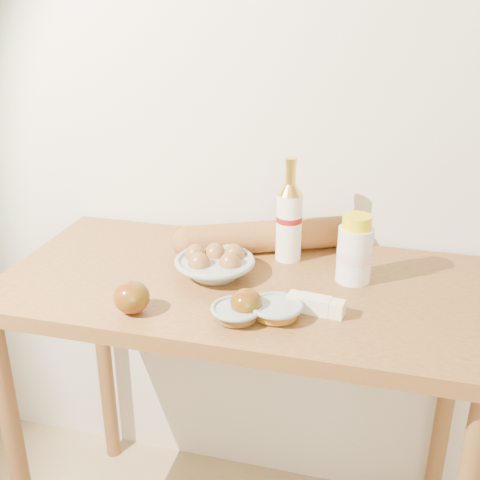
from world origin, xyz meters
name	(u,v)px	position (x,y,z in m)	size (l,w,h in m)	color
back_wall	(274,94)	(0.00, 1.51, 1.30)	(3.50, 0.02, 2.60)	beige
table	(243,323)	(0.00, 1.18, 0.78)	(1.20, 0.60, 0.90)	#986531
bourbon_bottle	(289,219)	(0.08, 1.33, 1.01)	(0.09, 0.09, 0.28)	white
cream_bottle	(355,251)	(0.26, 1.25, 0.98)	(0.11, 0.11, 0.17)	white
egg_bowl	(215,264)	(-0.08, 1.19, 0.93)	(0.25, 0.25, 0.07)	#93A19C
baguette	(266,236)	(0.02, 1.37, 0.94)	(0.50, 0.29, 0.09)	#AE7135
apple_redgreen_front	(132,297)	(-0.20, 0.97, 0.94)	(0.10, 0.10, 0.07)	maroon
apple_redgreen_right	(246,303)	(0.05, 1.01, 0.93)	(0.09, 0.09, 0.07)	#880807
sugar_bowl	(236,312)	(0.03, 0.99, 0.92)	(0.14, 0.14, 0.03)	gray
syrup_bowl	(276,310)	(0.12, 1.03, 0.92)	(0.14, 0.14, 0.03)	#909E99
butter_stick	(316,305)	(0.20, 1.07, 0.92)	(0.13, 0.05, 0.04)	#EEE9B8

